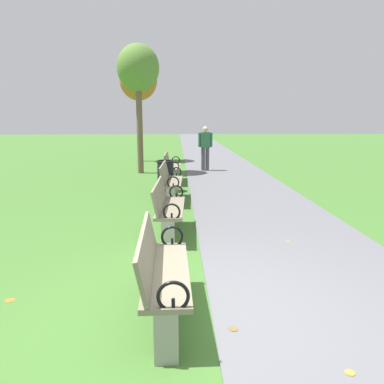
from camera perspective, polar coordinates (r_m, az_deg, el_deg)
ground_plane at (r=4.05m, az=2.95°, el=-18.21°), size 80.00×80.00×0.00m
paved_walkway at (r=21.67m, az=2.39°, el=6.07°), size 2.84×44.00×0.02m
park_bench_1 at (r=3.86m, az=-4.64°, el=-11.78°), size 0.50×1.61×0.90m
park_bench_2 at (r=6.44m, az=-3.69°, el=-2.26°), size 0.54×1.62×0.90m
park_bench_3 at (r=8.98m, az=-3.31°, el=1.63°), size 0.54×1.62×0.90m
park_bench_4 at (r=11.60m, az=-3.09°, el=3.84°), size 0.51×1.61×0.90m
tree_1 at (r=13.68m, az=-8.12°, el=17.72°), size 1.45×1.45×4.42m
tree_2 at (r=17.35m, az=-8.09°, el=16.25°), size 1.65×1.65×4.49m
pedestrian_walking at (r=14.03m, az=2.02°, el=6.96°), size 0.53×0.23×1.62m
trash_bin at (r=10.24m, az=-4.01°, el=2.47°), size 0.48×0.48×0.84m
scattered_leaves at (r=7.26m, az=0.04°, el=-4.49°), size 3.96×12.83×0.02m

